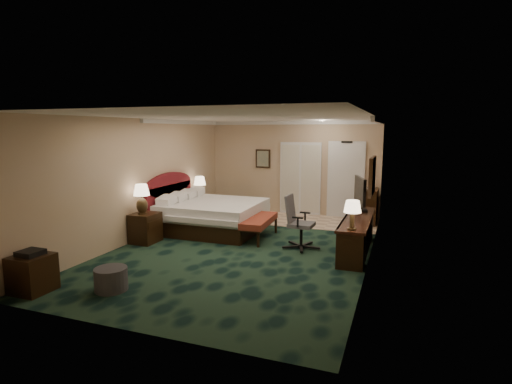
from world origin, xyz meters
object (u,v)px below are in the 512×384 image
(bed, at_px, (214,216))
(desk_chair, at_px, (301,222))
(lamp_near, at_px, (142,199))
(ottoman, at_px, (111,279))
(desk, at_px, (357,235))
(lamp_far, at_px, (200,188))
(nightstand_far, at_px, (200,208))
(minibar, at_px, (368,206))
(nightstand_near, at_px, (145,228))
(bed_bench, at_px, (259,228))
(side_table, at_px, (32,274))
(tv, at_px, (360,194))

(bed, height_order, desk_chair, desk_chair)
(lamp_near, relative_size, ottoman, 1.31)
(desk, bearing_deg, desk_chair, -171.82)
(lamp_far, height_order, desk_chair, lamp_far)
(nightstand_far, height_order, lamp_far, lamp_far)
(bed, height_order, minibar, minibar)
(nightstand_near, height_order, desk, desk)
(nightstand_far, relative_size, desk, 0.22)
(bed, bearing_deg, bed_bench, -14.97)
(nightstand_near, distance_m, nightstand_far, 2.61)
(nightstand_near, relative_size, lamp_far, 1.02)
(ottoman, height_order, desk_chair, desk_chair)
(desk, bearing_deg, bed_bench, 173.72)
(lamp_near, xyz_separation_m, side_table, (0.03, -2.83, -0.68))
(lamp_near, distance_m, minibar, 5.75)
(bed, bearing_deg, desk, -9.60)
(nightstand_far, bearing_deg, desk, -21.08)
(ottoman, xyz_separation_m, desk_chair, (2.22, 3.16, 0.38))
(bed, bearing_deg, side_table, -102.01)
(bed, bearing_deg, nightstand_far, 130.96)
(ottoman, bearing_deg, side_table, -157.46)
(lamp_near, height_order, bed_bench, lamp_near)
(lamp_near, xyz_separation_m, desk_chair, (3.35, 0.78, -0.41))
(tv, bearing_deg, bed_bench, 176.38)
(nightstand_near, xyz_separation_m, lamp_near, (-0.02, -0.05, 0.65))
(desk_chair, bearing_deg, lamp_near, -164.09)
(side_table, bearing_deg, bed_bench, 60.82)
(nightstand_far, bearing_deg, tv, -12.43)
(side_table, bearing_deg, minibar, 55.61)
(bed, bearing_deg, lamp_far, 130.89)
(nightstand_far, height_order, lamp_near, lamp_near)
(bed, xyz_separation_m, lamp_near, (-0.96, -1.53, 0.61))
(desk, relative_size, tv, 2.60)
(bed, relative_size, desk_chair, 2.01)
(nightstand_near, xyz_separation_m, lamp_far, (-0.02, 2.58, 0.54))
(bed_bench, xyz_separation_m, side_table, (-2.24, -4.01, 0.04))
(lamp_near, relative_size, side_table, 1.13)
(nightstand_near, relative_size, lamp_near, 0.99)
(nightstand_near, xyz_separation_m, desk_chair, (3.33, 0.72, 0.24))
(desk_chair, bearing_deg, minibar, 71.67)
(bed, bearing_deg, tv, 2.62)
(lamp_near, relative_size, desk_chair, 0.58)
(bed, xyz_separation_m, side_table, (-0.93, -4.36, -0.07))
(tv, bearing_deg, nightstand_far, 150.58)
(bed_bench, xyz_separation_m, desk_chair, (1.07, -0.40, 0.31))
(bed, height_order, desk, bed)
(nightstand_far, bearing_deg, side_table, -89.40)
(lamp_far, bearing_deg, desk_chair, -29.08)
(bed, relative_size, ottoman, 4.52)
(bed, height_order, ottoman, bed)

